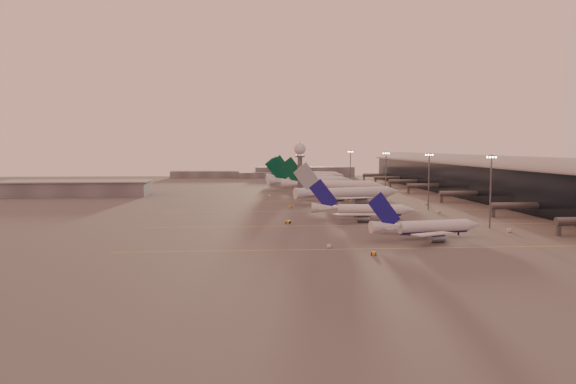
{
  "coord_description": "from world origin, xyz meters",
  "views": [
    {
      "loc": [
        -25.06,
        -183.15,
        27.67
      ],
      "look_at": [
        -5.9,
        63.11,
        7.63
      ],
      "focal_mm": 35.0,
      "sensor_mm": 36.0,
      "label": 1
    }
  ],
  "objects": [
    {
      "name": "distant_horizon",
      "position": [
        2.62,
        325.14,
        3.89
      ],
      "size": [
        165.0,
        37.5,
        9.0
      ],
      "color": "slate",
      "rests_on": "ground"
    },
    {
      "name": "gsv_tug_far",
      "position": [
        24.62,
        107.58,
        0.56
      ],
      "size": [
        4.27,
        4.35,
        1.09
      ],
      "color": "silver",
      "rests_on": "ground"
    },
    {
      "name": "mast_c",
      "position": [
        50.0,
        110.0,
        13.74
      ],
      "size": [
        3.6,
        0.56,
        25.0
      ],
      "color": "#54565C",
      "rests_on": "ground"
    },
    {
      "name": "greentail_c",
      "position": [
        17.23,
        221.25,
        3.53
      ],
      "size": [
        54.61,
        43.76,
        19.96
      ],
      "color": "silver",
      "rests_on": "ground"
    },
    {
      "name": "taxiway_markings",
      "position": [
        30.0,
        56.0,
        0.01
      ],
      "size": [
        180.0,
        185.25,
        0.02
      ],
      "color": "#E5DD51",
      "rests_on": "ground"
    },
    {
      "name": "gsv_truck_c",
      "position": [
        -4.21,
        67.26,
        1.14
      ],
      "size": [
        5.6,
        4.88,
        2.23
      ],
      "color": "orange",
      "rests_on": "ground"
    },
    {
      "name": "gsv_truck_d",
      "position": [
        -11.5,
        124.35,
        1.27
      ],
      "size": [
        2.96,
        6.39,
        2.49
      ],
      "color": "silver",
      "rests_on": "ground"
    },
    {
      "name": "greentail_b",
      "position": [
        17.93,
        175.5,
        3.82
      ],
      "size": [
        58.17,
        46.36,
        21.63
      ],
      "color": "silver",
      "rests_on": "ground"
    },
    {
      "name": "gsv_catering_b",
      "position": [
        61.35,
        76.97,
        2.15
      ],
      "size": [
        5.45,
        2.92,
        4.3
      ],
      "color": "silver",
      "rests_on": "ground"
    },
    {
      "name": "mast_d",
      "position": [
        48.0,
        200.0,
        13.74
      ],
      "size": [
        3.6,
        0.56,
        25.0
      ],
      "color": "#54565C",
      "rests_on": "ground"
    },
    {
      "name": "terminal",
      "position": [
        107.88,
        110.09,
        10.52
      ],
      "size": [
        57.0,
        362.0,
        23.04
      ],
      "color": "black",
      "rests_on": "ground"
    },
    {
      "name": "gsv_catering_a",
      "position": [
        60.52,
        -9.39,
        2.24
      ],
      "size": [
        5.56,
        2.8,
        4.49
      ],
      "color": "silver",
      "rests_on": "ground"
    },
    {
      "name": "greentail_d",
      "position": [
        25.7,
        261.04,
        3.72
      ],
      "size": [
        56.12,
        44.64,
        21.04
      ],
      "color": "silver",
      "rests_on": "ground"
    },
    {
      "name": "gsv_tug_mid",
      "position": [
        -9.5,
        16.14,
        0.53
      ],
      "size": [
        4.09,
        3.22,
        1.02
      ],
      "color": "orange",
      "rests_on": "ground"
    },
    {
      "name": "widebody_white",
      "position": [
        26.06,
        86.99,
        3.56
      ],
      "size": [
        56.14,
        44.26,
        20.5
      ],
      "color": "silver",
      "rests_on": "ground"
    },
    {
      "name": "gsv_truck_b",
      "position": [
        56.04,
        43.46,
        1.21
      ],
      "size": [
        6.25,
        3.59,
        2.38
      ],
      "color": "silver",
      "rests_on": "ground"
    },
    {
      "name": "gsv_truck_a",
      "position": [
        -1.74,
        -32.74,
        1.0
      ],
      "size": [
        5.14,
        3.63,
        1.96
      ],
      "color": "silver",
      "rests_on": "ground"
    },
    {
      "name": "mast_b",
      "position": [
        55.0,
        55.0,
        13.74
      ],
      "size": [
        3.6,
        0.56,
        25.0
      ],
      "color": "#54565C",
      "rests_on": "ground"
    },
    {
      "name": "ground",
      "position": [
        0.0,
        0.0,
        0.0
      ],
      "size": [
        700.0,
        700.0,
        0.0
      ],
      "primitive_type": "plane",
      "color": "#4D4A4A",
      "rests_on": "ground"
    },
    {
      "name": "gsv_tug_hangar",
      "position": [
        53.37,
        158.87,
        0.54
      ],
      "size": [
        4.11,
        3.08,
        1.05
      ],
      "color": "orange",
      "rests_on": "ground"
    },
    {
      "name": "hangar",
      "position": [
        -120.0,
        140.0,
        4.32
      ],
      "size": [
        82.0,
        27.0,
        8.5
      ],
      "color": "slate",
      "rests_on": "ground"
    },
    {
      "name": "greentail_a",
      "position": [
        25.53,
        136.85,
        3.85
      ],
      "size": [
        59.0,
        47.09,
        21.81
      ],
      "color": "silver",
      "rests_on": "ground"
    },
    {
      "name": "narrowbody_mid",
      "position": [
        19.46,
        25.33,
        3.14
      ],
      "size": [
        39.56,
        31.4,
        15.49
      ],
      "color": "silver",
      "rests_on": "ground"
    },
    {
      "name": "narrowbody_near",
      "position": [
        29.41,
        -19.47,
        2.92
      ],
      "size": [
        36.7,
        29.05,
        14.44
      ],
      "color": "silver",
      "rests_on": "ground"
    },
    {
      "name": "gsv_tug_near",
      "position": [
        7.66,
        -44.17,
        0.44
      ],
      "size": [
        2.5,
        3.37,
        0.86
      ],
      "color": "orange",
      "rests_on": "ground"
    },
    {
      "name": "mast_a",
      "position": [
        58.0,
        0.0,
        13.74
      ],
      "size": [
        3.6,
        0.56,
        25.0
      ],
      "color": "#54565C",
      "rests_on": "ground"
    },
    {
      "name": "radar_tower",
      "position": [
        5.0,
        120.0,
        20.95
      ],
      "size": [
        6.4,
        6.4,
        31.1
      ],
      "color": "#54565C",
      "rests_on": "ground"
    }
  ]
}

